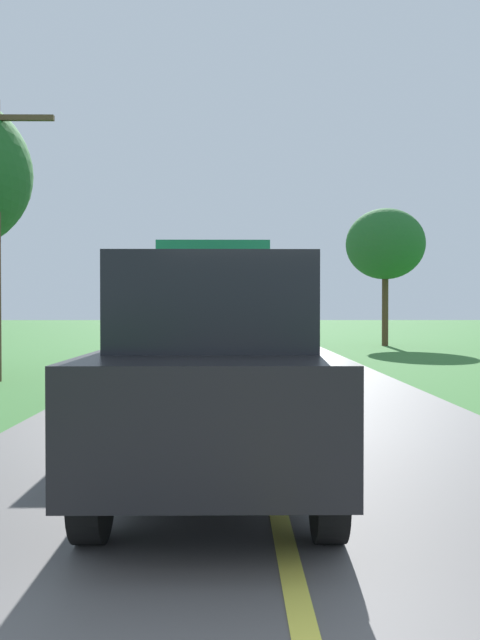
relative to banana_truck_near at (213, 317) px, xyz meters
The scene contains 4 objects.
banana_truck_near is the anchor object (origin of this frame).
banana_truck_far 9.47m from the banana_truck_near, 90.06° to the left, with size 2.38×5.81×2.80m.
roadside_tree_mid_right 18.76m from the banana_truck_near, 67.62° to the left, with size 3.46×3.46×6.04m.
following_car 6.49m from the banana_truck_near, 88.05° to the right, with size 1.74×4.10×1.92m.
Camera 1 is at (-0.33, -0.84, 1.60)m, focal length 37.21 mm.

